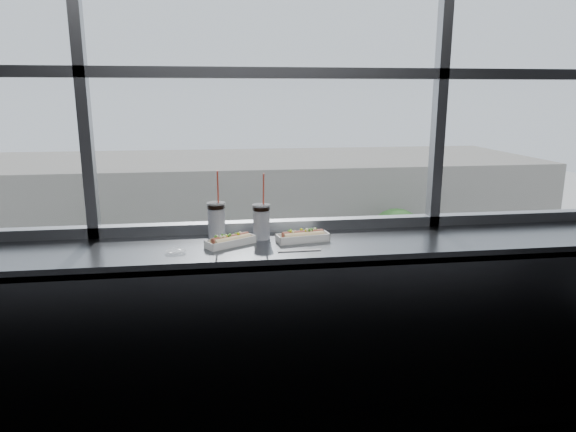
{
  "coord_description": "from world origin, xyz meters",
  "views": [
    {
      "loc": [
        -0.31,
        -1.42,
        1.88
      ],
      "look_at": [
        0.06,
        1.23,
        1.25
      ],
      "focal_mm": 32.0,
      "sensor_mm": 36.0,
      "label": 1
    }
  ],
  "objects": [
    {
      "name": "car_near_c",
      "position": [
        0.46,
        17.5,
        -9.95
      ],
      "size": [
        2.69,
        6.05,
        1.99
      ],
      "primitive_type": "imported",
      "rotation": [
        0.0,
        0.0,
        1.61
      ],
      "color": "maroon",
      "rests_on": "street_asphalt"
    },
    {
      "name": "wall_back_lower",
      "position": [
        0.0,
        1.5,
        0.55
      ],
      "size": [
        6.0,
        0.0,
        6.0
      ],
      "primitive_type": "plane",
      "rotation": [
        1.57,
        0.0,
        0.0
      ],
      "color": "black",
      "rests_on": "ground"
    },
    {
      "name": "far_building",
      "position": [
        0.0,
        39.5,
        -7.0
      ],
      "size": [
        50.0,
        14.0,
        8.0
      ],
      "primitive_type": "cube",
      "color": "gray",
      "rests_on": "plaza_ground"
    },
    {
      "name": "hotdog_tray_left",
      "position": [
        -0.25,
        1.22,
        1.13
      ],
      "size": [
        0.28,
        0.22,
        0.07
      ],
      "rotation": [
        0.0,
        0.0,
        0.53
      ],
      "color": "white",
      "rests_on": "counter"
    },
    {
      "name": "window_mullions",
      "position": [
        0.0,
        1.5,
        2.3
      ],
      "size": [
        6.0,
        0.08,
        2.4
      ],
      "primitive_type": null,
      "color": "gray",
      "rests_on": "ground"
    },
    {
      "name": "car_far_b",
      "position": [
        3.12,
        25.5,
        -9.96
      ],
      "size": [
        2.51,
        5.89,
        1.96
      ],
      "primitive_type": "imported",
      "rotation": [
        0.0,
        0.0,
        1.58
      ],
      "color": "maroon",
      "rests_on": "street_asphalt"
    },
    {
      "name": "tree_right",
      "position": [
        11.21,
        29.5,
        -7.11
      ],
      "size": [
        3.67,
        3.67,
        5.74
      ],
      "color": "#47382B",
      "rests_on": "far_sidewalk"
    },
    {
      "name": "soda_cup_left",
      "position": [
        -0.32,
        1.38,
        1.21
      ],
      "size": [
        0.1,
        0.1,
        0.38
      ],
      "color": "white",
      "rests_on": "counter"
    },
    {
      "name": "pedestrian_c",
      "position": [
        5.43,
        29.9,
        -10.04
      ],
      "size": [
        0.61,
        0.81,
        1.83
      ],
      "primitive_type": "imported",
      "rotation": [
        0.0,
        0.0,
        1.57
      ],
      "color": "#66605B",
      "rests_on": "far_sidewalk"
    },
    {
      "name": "tree_center",
      "position": [
        0.45,
        29.5,
        -8.03
      ],
      "size": [
        2.81,
        2.81,
        4.38
      ],
      "color": "#47382B",
      "rests_on": "far_sidewalk"
    },
    {
      "name": "far_sidewalk",
      "position": [
        0.0,
        29.5,
        -10.98
      ],
      "size": [
        80.0,
        6.0,
        0.04
      ],
      "primitive_type": "cube",
      "color": "beige",
      "rests_on": "plaza_ground"
    },
    {
      "name": "tree_left",
      "position": [
        -7.89,
        29.5,
        -8.11
      ],
      "size": [
        2.72,
        2.72,
        4.26
      ],
      "color": "#47382B",
      "rests_on": "far_sidewalk"
    },
    {
      "name": "wrapper",
      "position": [
        -0.53,
        1.12,
        1.11
      ],
      "size": [
        0.1,
        0.07,
        0.03
      ],
      "primitive_type": "ellipsoid",
      "color": "silver",
      "rests_on": "counter"
    },
    {
      "name": "pedestrian_a",
      "position": [
        -6.04,
        29.36,
        -9.88
      ],
      "size": [
        0.96,
        0.72,
        2.16
      ],
      "primitive_type": "imported",
      "rotation": [
        0.0,
        0.0,
        3.14
      ],
      "color": "#66605B",
      "rests_on": "far_sidewalk"
    },
    {
      "name": "pedestrian_b",
      "position": [
        0.57,
        28.81,
        -9.91
      ],
      "size": [
        0.7,
        0.93,
        2.1
      ],
      "primitive_type": "imported",
      "rotation": [
        0.0,
        0.0,
        4.71
      ],
      "color": "#66605B",
      "rests_on": "far_sidewalk"
    },
    {
      "name": "car_far_c",
      "position": [
        12.92,
        25.5,
        -9.88
      ],
      "size": [
        3.41,
        6.66,
        2.13
      ],
      "primitive_type": "imported",
      "rotation": [
        0.0,
        0.0,
        1.45
      ],
      "color": "white",
      "rests_on": "street_asphalt"
    },
    {
      "name": "car_near_e",
      "position": [
        12.72,
        17.5,
        -9.94
      ],
      "size": [
        3.16,
        6.22,
        1.99
      ],
      "primitive_type": "imported",
      "rotation": [
        0.0,
        0.0,
        1.46
      ],
      "color": "navy",
      "rests_on": "street_asphalt"
    },
    {
      "name": "plaza_ground",
      "position": [
        0.0,
        45.0,
        -11.0
      ],
      "size": [
        120.0,
        120.0,
        0.0
      ],
      "primitive_type": "plane",
      "color": "beige",
      "rests_on": "ground"
    },
    {
      "name": "car_near_b",
      "position": [
        -6.64,
        17.5,
        -9.87
      ],
      "size": [
        2.93,
        6.54,
        2.15
      ],
      "primitive_type": "imported",
      "rotation": [
        0.0,
        0.0,
        1.53
      ],
      "color": "black",
      "rests_on": "street_asphalt"
    },
    {
      "name": "soda_cup_right",
      "position": [
        -0.07,
        1.33,
        1.21
      ],
      "size": [
        0.1,
        0.1,
        0.37
      ],
      "color": "white",
      "rests_on": "counter"
    },
    {
      "name": "window_glass",
      "position": [
        0.0,
        1.52,
        2.3
      ],
      "size": [
        6.0,
        0.0,
        6.0
      ],
      "primitive_type": "plane",
      "rotation": [
        1.57,
        0.0,
        0.0
      ],
      "color": "silver",
      "rests_on": "ground"
    },
    {
      "name": "counter_fascia",
      "position": [
        0.0,
        0.97,
        0.55
      ],
      "size": [
        6.0,
        0.04,
        1.04
      ],
      "primitive_type": "cube",
      "color": "slate",
      "rests_on": "ground"
    },
    {
      "name": "counter",
      "position": [
        0.0,
        1.23,
        1.07
      ],
      "size": [
        6.0,
        0.55,
        0.06
      ],
      "primitive_type": "cube",
      "color": "slate",
      "rests_on": "ground"
    },
    {
      "name": "loose_straw",
      "position": [
        0.1,
        1.06,
        1.1
      ],
      "size": [
        0.23,
        0.01,
        0.01
      ],
      "primitive_type": "cylinder",
      "rotation": [
        0.0,
        1.57,
        0.02
      ],
      "color": "white",
      "rests_on": "counter"
    },
    {
      "name": "hotdog_tray_right",
      "position": [
        0.15,
        1.25,
        1.13
      ],
      "size": [
        0.3,
        0.14,
        0.07
      ],
      "rotation": [
        0.0,
        0.0,
        0.16
      ],
      "color": "white",
      "rests_on": "counter"
    },
    {
      "name": "pedestrian_d",
      "position": [
        7.93,
        30.55,
        -9.98
      ],
      "size": [
        0.88,
        0.66,
        1.97
      ],
      "primitive_type": "imported",
      "color": "#66605B",
      "rests_on": "far_sidewalk"
    },
    {
      "name": "street_asphalt",
      "position": [
        0.0,
        21.5,
        -10.97
      ],
      "size": [
        80.0,
        10.0,
        0.06
      ],
      "primitive_type": "cube",
      "color": "black",
      "rests_on": "plaza_ground"
    }
  ]
}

